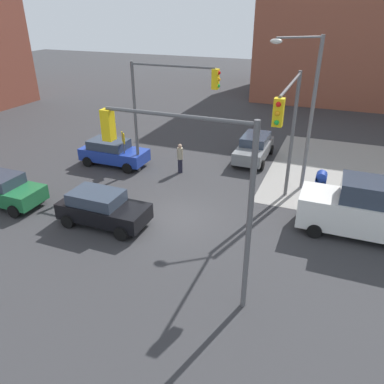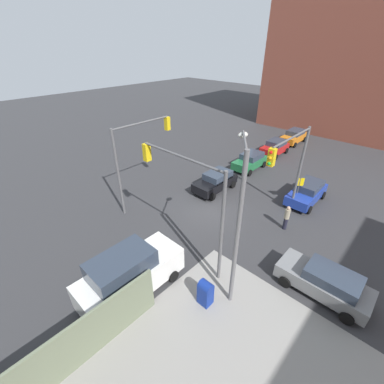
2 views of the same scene
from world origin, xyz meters
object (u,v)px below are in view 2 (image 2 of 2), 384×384
object	(u,v)px
street_lamp_corner	(238,220)
van_white_delivery	(129,274)
sedan_green	(250,161)
hatchback_black	(216,181)
coupe_red	(275,147)
pedestrian_crossing	(287,217)
traffic_signal_nw_corner	(291,162)
traffic_signal_se_corner	(139,149)
sedan_blue	(307,192)
mailbox_blue	(205,292)
traffic_signal_ne_corner	(188,190)
sedan_orange	(294,136)
coupe_gray	(325,282)

from	to	relation	value
street_lamp_corner	van_white_delivery	distance (m)	6.12
street_lamp_corner	sedan_green	world-z (taller)	street_lamp_corner
sedan_green	hatchback_black	bearing A→B (deg)	1.84
coupe_red	pedestrian_crossing	distance (m)	13.96
traffic_signal_nw_corner	coupe_red	distance (m)	13.68
traffic_signal_se_corner	sedan_blue	bearing A→B (deg)	134.27
mailbox_blue	coupe_red	xyz separation A→B (m)	(-20.22, -6.89, 0.08)
traffic_signal_ne_corner	hatchback_black	bearing A→B (deg)	-152.15
sedan_blue	pedestrian_crossing	distance (m)	4.52
traffic_signal_se_corner	sedan_green	distance (m)	12.23
sedan_orange	traffic_signal_se_corner	bearing A→B (deg)	-6.54
traffic_signal_ne_corner	coupe_red	distance (m)	19.36
sedan_green	pedestrian_crossing	xyz separation A→B (m)	(6.76, 7.07, 0.12)
sedan_blue	mailbox_blue	bearing A→B (deg)	0.85
traffic_signal_ne_corner	mailbox_blue	world-z (taller)	traffic_signal_ne_corner
hatchback_black	van_white_delivery	bearing A→B (deg)	17.20
coupe_gray	hatchback_black	distance (m)	11.66
van_white_delivery	traffic_signal_ne_corner	bearing A→B (deg)	173.04
mailbox_blue	pedestrian_crossing	distance (m)	8.20
traffic_signal_nw_corner	mailbox_blue	size ratio (longest dim) A/B	4.55
hatchback_black	sedan_blue	bearing A→B (deg)	118.58
sedan_orange	traffic_signal_ne_corner	bearing A→B (deg)	10.17
mailbox_blue	sedan_green	size ratio (longest dim) A/B	0.36
van_white_delivery	pedestrian_crossing	size ratio (longest dim) A/B	2.95
traffic_signal_nw_corner	hatchback_black	size ratio (longest dim) A/B	1.56
hatchback_black	pedestrian_crossing	distance (m)	6.95
sedan_green	sedan_blue	bearing A→B (deg)	71.33
coupe_gray	mailbox_blue	bearing A→B (deg)	-41.58
coupe_gray	street_lamp_corner	bearing A→B (deg)	-46.78
traffic_signal_ne_corner	sedan_blue	size ratio (longest dim) A/B	1.53
sedan_green	van_white_delivery	bearing A→B (deg)	12.15
street_lamp_corner	van_white_delivery	world-z (taller)	street_lamp_corner
traffic_signal_nw_corner	sedan_orange	world-z (taller)	traffic_signal_nw_corner
street_lamp_corner	sedan_orange	distance (m)	25.60
traffic_signal_se_corner	coupe_gray	world-z (taller)	traffic_signal_se_corner
sedan_blue	pedestrian_crossing	world-z (taller)	pedestrian_crossing
traffic_signal_ne_corner	pedestrian_crossing	xyz separation A→B (m)	(-6.50, 2.94, -3.69)
traffic_signal_se_corner	sedan_blue	world-z (taller)	traffic_signal_se_corner
sedan_blue	sedan_green	distance (m)	7.05
traffic_signal_ne_corner	sedan_blue	world-z (taller)	traffic_signal_ne_corner
coupe_gray	hatchback_black	xyz separation A→B (m)	(-4.65, -10.69, -0.00)
mailbox_blue	coupe_gray	xyz separation A→B (m)	(-4.52, 4.01, 0.08)
traffic_signal_ne_corner	sedan_green	bearing A→B (deg)	-162.70
coupe_gray	sedan_green	xyz separation A→B (m)	(-10.44, -10.88, -0.00)
traffic_signal_se_corner	coupe_gray	xyz separation A→B (m)	(-0.89, 13.51, -3.76)
sedan_blue	street_lamp_corner	bearing A→B (deg)	3.87
street_lamp_corner	pedestrian_crossing	distance (m)	7.86
sedan_green	mailbox_blue	bearing A→B (deg)	24.66
sedan_blue	van_white_delivery	bearing A→B (deg)	-11.51
coupe_gray	van_white_delivery	bearing A→B (deg)	-47.52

